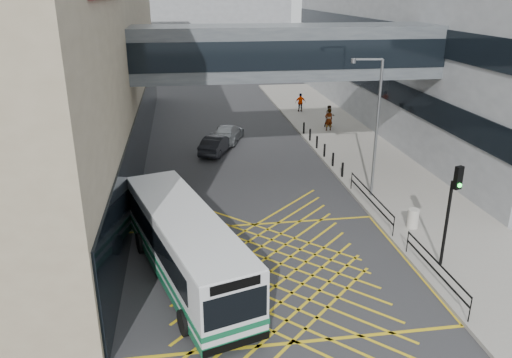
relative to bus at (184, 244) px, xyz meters
name	(u,v)px	position (x,y,z in m)	size (l,w,h in m)	color
ground	(270,272)	(3.44, -0.08, -1.53)	(120.00, 120.00, 0.00)	#333335
building_right	(499,1)	(27.43, 23.92, 8.47)	(24.09, 44.00, 20.00)	gray
building_far	(186,4)	(1.44, 59.92, 7.47)	(28.00, 16.00, 18.00)	gray
skybridge	(286,52)	(6.44, 11.92, 5.97)	(20.00, 4.10, 3.00)	#474C51
pavement	(358,152)	(12.44, 14.92, -1.45)	(6.00, 54.00, 0.16)	gray
box_junction	(270,272)	(3.44, -0.08, -1.52)	(12.00, 9.00, 0.01)	gold
bus	(184,244)	(0.00, 0.00, 0.00)	(5.20, 10.40, 2.85)	silver
car_white	(203,261)	(0.71, -0.05, -0.83)	(1.80, 4.40, 1.40)	silver
car_dark	(216,144)	(2.44, 16.32, -0.87)	(1.64, 4.18, 1.31)	black
car_silver	(227,133)	(3.49, 19.07, -0.82)	(1.91, 4.53, 1.41)	#95999D
traffic_light	(452,202)	(10.59, -0.91, 1.50)	(0.35, 0.53, 4.41)	black
street_lamp	(374,121)	(10.21, 6.83, 2.91)	(1.71, 0.43, 7.51)	slate
litter_bin	(413,218)	(10.89, 2.65, -0.90)	(0.55, 0.55, 0.94)	#ADA89E
kerb_railings	(396,224)	(9.59, 1.70, -0.65)	(0.05, 12.54, 1.00)	black
bollards	(321,146)	(9.69, 14.92, -0.92)	(0.14, 10.14, 0.90)	black
pedestrian_a	(329,120)	(11.89, 20.53, -0.47)	(0.72, 0.51, 1.80)	gray
pedestrian_b	(329,116)	(12.26, 21.57, -0.46)	(0.89, 0.52, 1.81)	gray
pedestrian_c	(300,103)	(11.19, 27.51, -0.51)	(1.01, 0.49, 1.71)	gray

